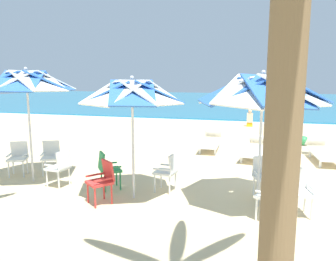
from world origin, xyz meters
TOP-DOWN VIEW (x-y plane):
  - ground_plane at (0.00, 0.00)m, footprint 80.00×80.00m
  - sea at (0.00, 27.70)m, footprint 80.00×36.00m
  - surf_foam at (0.00, 9.40)m, footprint 80.00×0.70m
  - beach_umbrella_0 at (-0.85, -3.17)m, footprint 2.45×2.45m
  - plastic_chair_0 at (-0.14, -3.34)m, footprint 0.52×0.55m
  - plastic_chair_1 at (-0.56, -3.79)m, footprint 0.62×0.60m
  - plastic_chair_2 at (-0.73, -2.58)m, footprint 0.55×0.57m
  - beach_umbrella_1 at (-3.35, -3.42)m, footprint 2.16×2.16m
  - plastic_chair_3 at (-3.86, -3.82)m, footprint 0.62×0.63m
  - plastic_chair_4 at (-2.77, -2.84)m, footprint 0.52×0.49m
  - plastic_chair_5 at (-4.13, -3.06)m, footprint 0.63×0.63m
  - beach_umbrella_2 at (-6.14, -3.05)m, footprint 2.28×2.28m
  - plastic_chair_6 at (-6.86, -2.69)m, footprint 0.58×0.60m
  - plastic_chair_7 at (-5.25, -3.21)m, footprint 0.52×0.50m
  - plastic_chair_8 at (-6.11, -2.36)m, footprint 0.59×0.61m
  - sun_lounger_0 at (1.04, 1.07)m, footprint 0.77×2.18m
  - sun_lounger_1 at (-0.97, 0.91)m, footprint 0.89×2.21m
  - sun_lounger_2 at (-2.50, 1.75)m, footprint 0.70×2.17m
  - beach_ball at (0.79, 3.40)m, footprint 0.35×0.35m
  - beachgoer_seated at (-1.32, 7.96)m, footprint 0.30×0.93m

SIDE VIEW (x-z plane):
  - ground_plane at x=0.00m, z-range 0.00..0.00m
  - surf_foam at x=0.00m, z-range 0.00..0.01m
  - sea at x=0.00m, z-range 0.00..0.10m
  - beach_ball at x=0.79m, z-range 0.00..0.35m
  - sun_lounger_0 at x=1.04m, z-range -0.03..0.59m
  - sun_lounger_1 at x=-0.97m, z-range -0.03..0.59m
  - sun_lounger_2 at x=-2.50m, z-range -0.03..0.59m
  - beachgoer_seated at x=-1.32m, z-range -0.17..0.75m
  - plastic_chair_0 at x=-0.14m, z-range 0.06..0.93m
  - plastic_chair_1 at x=-0.56m, z-range 0.06..0.93m
  - plastic_chair_2 at x=-0.73m, z-range 0.06..0.93m
  - plastic_chair_3 at x=-3.86m, z-range 0.06..0.93m
  - plastic_chair_4 at x=-2.77m, z-range 0.06..0.93m
  - plastic_chair_5 at x=-4.13m, z-range 0.06..0.93m
  - plastic_chair_6 at x=-6.86m, z-range 0.06..0.93m
  - plastic_chair_7 at x=-5.25m, z-range 0.06..0.93m
  - plastic_chair_8 at x=-6.11m, z-range 0.06..0.93m
  - beach_umbrella_1 at x=-3.35m, z-range 0.93..3.48m
  - beach_umbrella_0 at x=-0.85m, z-range 0.94..3.59m
  - beach_umbrella_2 at x=-6.14m, z-range 1.03..3.79m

